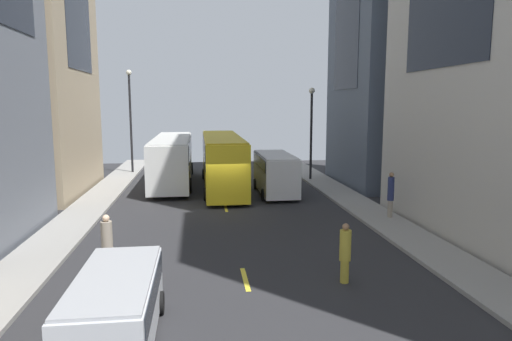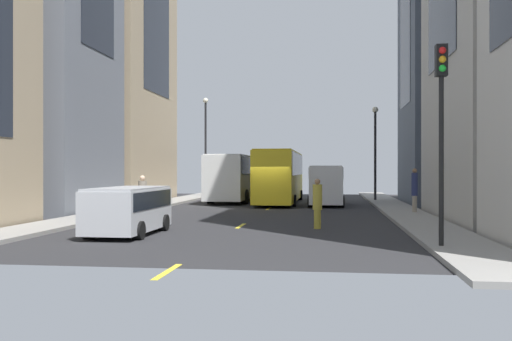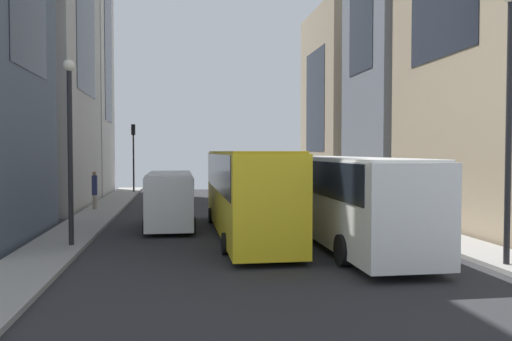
{
  "view_description": "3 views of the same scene",
  "coord_description": "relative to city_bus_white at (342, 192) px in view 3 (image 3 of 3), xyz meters",
  "views": [
    {
      "loc": [
        -1.46,
        -24.69,
        5.7
      ],
      "look_at": [
        1.45,
        -1.95,
        2.36
      ],
      "focal_mm": 31.88,
      "sensor_mm": 36.0,
      "label": 1
    },
    {
      "loc": [
        3.65,
        -33.34,
        2.3
      ],
      "look_at": [
        -0.19,
        -4.29,
        2.28
      ],
      "focal_mm": 39.49,
      "sensor_mm": 36.0,
      "label": 2
    },
    {
      "loc": [
        2.96,
        27.71,
        3.58
      ],
      "look_at": [
        -1.34,
        -0.81,
        2.5
      ],
      "focal_mm": 35.88,
      "sensor_mm": 36.0,
      "label": 3
    }
  ],
  "objects": [
    {
      "name": "ground_plane",
      "position": [
        3.32,
        -8.51,
        -2.01
      ],
      "size": [
        41.14,
        41.14,
        0.0
      ],
      "primitive_type": "plane",
      "color": "#28282B"
    },
    {
      "name": "sidewalk_west",
      "position": [
        -4.16,
        -8.51,
        -1.93
      ],
      "size": [
        2.18,
        44.0,
        0.15
      ],
      "primitive_type": "cube",
      "color": "gray",
      "rests_on": "ground"
    },
    {
      "name": "sidewalk_east",
      "position": [
        10.8,
        -8.51,
        -1.93
      ],
      "size": [
        2.18,
        44.0,
        0.15
      ],
      "primitive_type": "cube",
      "color": "gray",
      "rests_on": "ground"
    },
    {
      "name": "lane_stripe_0",
      "position": [
        3.32,
        -29.51,
        -2.0
      ],
      "size": [
        0.16,
        2.0,
        0.01
      ],
      "primitive_type": "cube",
      "color": "yellow",
      "rests_on": "ground"
    },
    {
      "name": "lane_stripe_1",
      "position": [
        3.32,
        -19.01,
        -2.0
      ],
      "size": [
        0.16,
        2.0,
        0.01
      ],
      "primitive_type": "cube",
      "color": "yellow",
      "rests_on": "ground"
    },
    {
      "name": "lane_stripe_2",
      "position": [
        3.32,
        -8.51,
        -2.0
      ],
      "size": [
        0.16,
        2.0,
        0.01
      ],
      "primitive_type": "cube",
      "color": "yellow",
      "rests_on": "ground"
    },
    {
      "name": "lane_stripe_3",
      "position": [
        3.32,
        1.99,
        -2.0
      ],
      "size": [
        0.16,
        2.0,
        0.01
      ],
      "primitive_type": "cube",
      "color": "yellow",
      "rests_on": "ground"
    },
    {
      "name": "building_west_0",
      "position": [
        -8.91,
        -24.11,
        5.94
      ],
      "size": [
        6.99,
        10.7,
        15.9
      ],
      "color": "tan",
      "rests_on": "ground"
    },
    {
      "name": "building_east_0",
      "position": [
        16.58,
        -25.11,
        11.49
      ],
      "size": [
        9.07,
        7.83,
        27.0
      ],
      "color": "beige",
      "rests_on": "ground"
    },
    {
      "name": "city_bus_white",
      "position": [
        0.0,
        0.0,
        0.0
      ],
      "size": [
        2.8,
        12.84,
        3.35
      ],
      "color": "silver",
      "rests_on": "ground"
    },
    {
      "name": "streetcar_yellow",
      "position": [
        3.48,
        -2.36,
        0.11
      ],
      "size": [
        2.7,
        12.9,
        3.59
      ],
      "color": "yellow",
      "rests_on": "ground"
    },
    {
      "name": "delivery_van_white",
      "position": [
        6.71,
        -4.96,
        -0.49
      ],
      "size": [
        2.25,
        5.95,
        2.58
      ],
      "color": "white",
      "rests_on": "ground"
    },
    {
      "name": "car_silver_0",
      "position": [
        -0.17,
        -22.56,
        -1.01
      ],
      "size": [
        2.03,
        4.54,
        1.69
      ],
      "color": "#B7BABF",
      "rests_on": "ground"
    },
    {
      "name": "pedestrian_walking_far",
      "position": [
        -1.23,
        -17.96,
        -0.92
      ],
      "size": [
        0.38,
        0.38,
        2.07
      ],
      "rotation": [
        0.0,
        0.0,
        5.63
      ],
      "color": "#593372",
      "rests_on": "ground"
    },
    {
      "name": "pedestrian_crossing_mid",
      "position": [
        11.26,
        -12.2,
        -0.65
      ],
      "size": [
        0.32,
        0.32,
        2.24
      ],
      "rotation": [
        0.0,
        0.0,
        1.62
      ],
      "color": "gray",
      "rests_on": "ground"
    },
    {
      "name": "pedestrian_crossing_near",
      "position": [
        6.47,
        -19.67,
        -0.98
      ],
      "size": [
        0.37,
        0.37,
        1.96
      ],
      "rotation": [
        0.0,
        0.0,
        3.75
      ],
      "color": "gold",
      "rests_on": "ground"
    },
    {
      "name": "traffic_light_near_corner",
      "position": [
        10.11,
        -25.3,
        2.13
      ],
      "size": [
        0.32,
        0.44,
        5.73
      ],
      "color": "black",
      "rests_on": "ground"
    },
    {
      "name": "streetlamp_near",
      "position": [
        -3.57,
        5.06,
        3.13
      ],
      "size": [
        0.44,
        0.44,
        8.31
      ],
      "color": "black",
      "rests_on": "ground"
    },
    {
      "name": "streetlamp_far",
      "position": [
        10.21,
        -0.25,
        2.31
      ],
      "size": [
        0.44,
        0.44,
        6.77
      ],
      "color": "black",
      "rests_on": "ground"
    }
  ]
}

